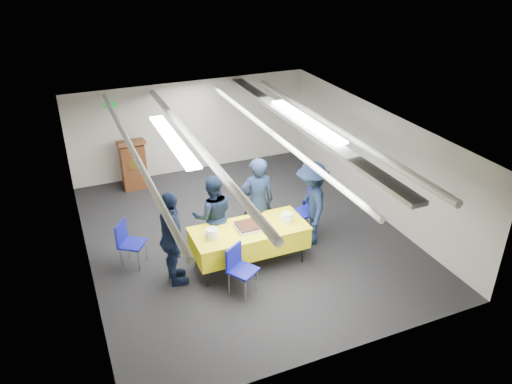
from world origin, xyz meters
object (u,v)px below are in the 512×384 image
(sailor_b, at_px, (213,216))
(sailor_a, at_px, (257,202))
(sheet_cake, at_px, (251,226))
(sailor_c, at_px, (172,239))
(podium, at_px, (133,163))
(chair_right, at_px, (310,207))
(chair_left, at_px, (127,240))
(serving_table, at_px, (249,238))
(chair_near, at_px, (239,265))
(sailor_d, at_px, (311,204))

(sailor_b, bearing_deg, sailor_a, -168.77)
(sheet_cake, xyz_separation_m, sailor_c, (-1.42, 0.03, 0.06))
(podium, relative_size, sailor_b, 0.77)
(chair_right, bearing_deg, chair_left, 176.63)
(sheet_cake, relative_size, sailor_b, 0.33)
(serving_table, bearing_deg, chair_near, -124.85)
(podium, xyz_separation_m, sailor_a, (1.74, -3.40, 0.30))
(chair_near, distance_m, chair_right, 2.41)
(serving_table, xyz_separation_m, sailor_d, (1.38, 0.23, 0.29))
(chair_left, bearing_deg, sailor_a, -6.13)
(chair_near, bearing_deg, sailor_b, 91.06)
(chair_right, height_order, sailor_a, sailor_a)
(sailor_d, bearing_deg, chair_left, -82.59)
(chair_left, xyz_separation_m, sailor_c, (0.64, -0.84, 0.35))
(podium, distance_m, chair_near, 4.72)
(sheet_cake, xyz_separation_m, sailor_b, (-0.51, 0.61, -0.00))
(chair_right, xyz_separation_m, chair_left, (-3.61, 0.21, 0.00))
(serving_table, relative_size, sheet_cake, 3.86)
(chair_right, relative_size, sailor_d, 0.51)
(chair_near, relative_size, sailor_b, 0.54)
(sailor_d, bearing_deg, sailor_b, -83.19)
(sheet_cake, distance_m, sailor_c, 1.42)
(chair_right, relative_size, sailor_c, 0.50)
(sailor_a, xyz_separation_m, sailor_d, (0.97, -0.36, -0.06))
(chair_left, distance_m, sailor_b, 1.60)
(sheet_cake, bearing_deg, sailor_d, 10.40)
(chair_right, relative_size, sailor_b, 0.54)
(serving_table, relative_size, chair_left, 2.39)
(sheet_cake, distance_m, chair_left, 2.25)
(sailor_a, bearing_deg, sailor_d, 166.70)
(chair_right, bearing_deg, sheet_cake, -157.11)
(chair_right, distance_m, sailor_b, 2.08)
(sailor_b, xyz_separation_m, sailor_d, (1.86, -0.36, 0.04))
(chair_near, relative_size, chair_right, 1.00)
(serving_table, height_order, sheet_cake, sheet_cake)
(sheet_cake, height_order, sailor_d, sailor_d)
(sailor_a, bearing_deg, podium, -55.99)
(chair_near, distance_m, sailor_d, 2.06)
(sailor_a, relative_size, sailor_c, 1.04)
(chair_right, bearing_deg, chair_near, -147.59)
(sailor_c, distance_m, sailor_d, 2.78)
(sailor_a, height_order, sailor_c, sailor_a)
(serving_table, xyz_separation_m, chair_near, (-0.46, -0.66, -0.03))
(sailor_b, height_order, sailor_c, sailor_c)
(chair_left, height_order, sailor_b, sailor_b)
(serving_table, bearing_deg, chair_right, 21.94)
(serving_table, distance_m, sailor_c, 1.43)
(podium, distance_m, sailor_d, 4.64)
(sailor_b, relative_size, sailor_c, 0.93)
(sheet_cake, bearing_deg, podium, 108.73)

